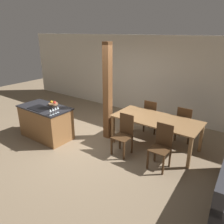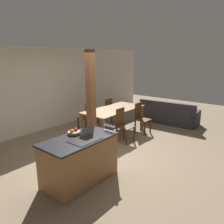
# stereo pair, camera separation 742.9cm
# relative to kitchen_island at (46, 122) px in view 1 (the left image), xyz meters

# --- Properties ---
(ground_plane) EXTENTS (16.00, 16.00, 0.00)m
(ground_plane) POSITION_rel_kitchen_island_xyz_m (1.20, 0.45, -0.45)
(ground_plane) COLOR #847056
(wall_back) EXTENTS (11.20, 0.08, 2.70)m
(wall_back) POSITION_rel_kitchen_island_xyz_m (1.20, 3.29, 0.90)
(wall_back) COLOR silver
(wall_back) RESTS_ON ground_plane
(kitchen_island) EXTENTS (1.48, 0.79, 0.90)m
(kitchen_island) POSITION_rel_kitchen_island_xyz_m (0.00, 0.00, 0.00)
(kitchen_island) COLOR olive
(kitchen_island) RESTS_ON ground_plane
(fruit_bowl) EXTENTS (0.25, 0.25, 0.11)m
(fruit_bowl) POSITION_rel_kitchen_island_xyz_m (0.08, 0.24, 0.49)
(fruit_bowl) COLOR #99704C
(fruit_bowl) RESTS_ON kitchen_island
(wine_glass_near) EXTENTS (0.06, 0.06, 0.16)m
(wine_glass_near) POSITION_rel_kitchen_island_xyz_m (0.67, -0.32, 0.58)
(wine_glass_near) COLOR silver
(wine_glass_near) RESTS_ON kitchen_island
(wine_glass_middle) EXTENTS (0.06, 0.06, 0.16)m
(wine_glass_middle) POSITION_rel_kitchen_island_xyz_m (0.67, -0.24, 0.58)
(wine_glass_middle) COLOR silver
(wine_glass_middle) RESTS_ON kitchen_island
(wine_glass_far) EXTENTS (0.06, 0.06, 0.16)m
(wine_glass_far) POSITION_rel_kitchen_island_xyz_m (0.67, -0.16, 0.58)
(wine_glass_far) COLOR silver
(wine_glass_far) RESTS_ON kitchen_island
(wine_glass_end) EXTENTS (0.06, 0.06, 0.16)m
(wine_glass_end) POSITION_rel_kitchen_island_xyz_m (0.67, -0.09, 0.58)
(wine_glass_end) COLOR silver
(wine_glass_end) RESTS_ON kitchen_island
(dining_table) EXTENTS (2.15, 1.01, 0.78)m
(dining_table) POSITION_rel_kitchen_island_xyz_m (2.69, 1.29, 0.24)
(dining_table) COLOR olive
(dining_table) RESTS_ON ground_plane
(dining_chair_near_left) EXTENTS (0.40, 0.40, 0.98)m
(dining_chair_near_left) POSITION_rel_kitchen_island_xyz_m (2.21, 0.56, 0.06)
(dining_chair_near_left) COLOR #472D19
(dining_chair_near_left) RESTS_ON ground_plane
(dining_chair_near_right) EXTENTS (0.40, 0.40, 0.98)m
(dining_chair_near_right) POSITION_rel_kitchen_island_xyz_m (3.18, 0.56, 0.06)
(dining_chair_near_right) COLOR #472D19
(dining_chair_near_right) RESTS_ON ground_plane
(dining_chair_far_left) EXTENTS (0.40, 0.40, 0.98)m
(dining_chair_far_left) POSITION_rel_kitchen_island_xyz_m (2.21, 2.01, 0.06)
(dining_chair_far_left) COLOR #472D19
(dining_chair_far_left) RESTS_ON ground_plane
(dining_chair_far_right) EXTENTS (0.40, 0.40, 0.98)m
(dining_chair_far_right) POSITION_rel_kitchen_island_xyz_m (3.18, 2.01, 0.06)
(dining_chair_far_right) COLOR #472D19
(dining_chair_far_right) RESTS_ON ground_plane
(timber_post) EXTENTS (0.19, 0.19, 2.58)m
(timber_post) POSITION_rel_kitchen_island_xyz_m (1.38, 1.02, 0.84)
(timber_post) COLOR brown
(timber_post) RESTS_ON ground_plane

